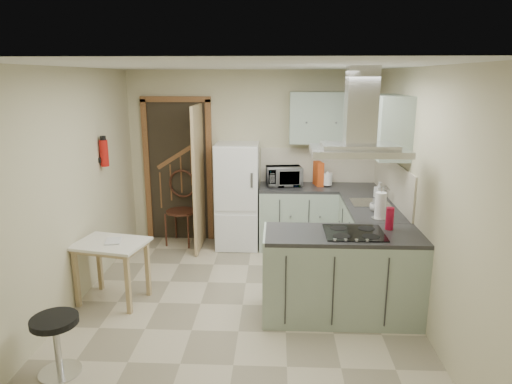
{
  "coord_description": "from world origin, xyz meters",
  "views": [
    {
      "loc": [
        0.35,
        -4.48,
        2.4
      ],
      "look_at": [
        0.13,
        0.45,
        1.15
      ],
      "focal_mm": 32.0,
      "sensor_mm": 36.0,
      "label": 1
    }
  ],
  "objects_px": {
    "fridge": "(238,196)",
    "drop_leaf_table": "(113,272)",
    "extractor_hood": "(359,151)",
    "microwave": "(284,176)",
    "peninsula": "(342,275)",
    "bentwood_chair": "(181,211)",
    "stool": "(57,345)"
  },
  "relations": [
    {
      "from": "fridge",
      "to": "drop_leaf_table",
      "type": "bearing_deg",
      "value": -124.54
    },
    {
      "from": "extractor_hood",
      "to": "microwave",
      "type": "relative_size",
      "value": 1.85
    },
    {
      "from": "fridge",
      "to": "extractor_hood",
      "type": "distance_m",
      "value": 2.57
    },
    {
      "from": "peninsula",
      "to": "microwave",
      "type": "bearing_deg",
      "value": 105.7
    },
    {
      "from": "peninsula",
      "to": "bentwood_chair",
      "type": "bearing_deg",
      "value": 135.42
    },
    {
      "from": "drop_leaf_table",
      "to": "microwave",
      "type": "distance_m",
      "value": 2.69
    },
    {
      "from": "extractor_hood",
      "to": "microwave",
      "type": "xyz_separation_m",
      "value": [
        -0.67,
        2.01,
        -0.69
      ]
    },
    {
      "from": "stool",
      "to": "extractor_hood",
      "type": "bearing_deg",
      "value": 22.36
    },
    {
      "from": "drop_leaf_table",
      "to": "bentwood_chair",
      "type": "height_order",
      "value": "bentwood_chair"
    },
    {
      "from": "extractor_hood",
      "to": "stool",
      "type": "relative_size",
      "value": 1.76
    },
    {
      "from": "drop_leaf_table",
      "to": "microwave",
      "type": "relative_size",
      "value": 1.5
    },
    {
      "from": "drop_leaf_table",
      "to": "stool",
      "type": "xyz_separation_m",
      "value": [
        -0.02,
        -1.27,
        -0.09
      ]
    },
    {
      "from": "bentwood_chair",
      "to": "microwave",
      "type": "height_order",
      "value": "microwave"
    },
    {
      "from": "fridge",
      "to": "stool",
      "type": "height_order",
      "value": "fridge"
    },
    {
      "from": "stool",
      "to": "peninsula",
      "type": "bearing_deg",
      "value": 23.17
    },
    {
      "from": "fridge",
      "to": "peninsula",
      "type": "bearing_deg",
      "value": -58.26
    },
    {
      "from": "fridge",
      "to": "microwave",
      "type": "xyz_separation_m",
      "value": [
        0.66,
        0.03,
        0.28
      ]
    },
    {
      "from": "extractor_hood",
      "to": "bentwood_chair",
      "type": "bearing_deg",
      "value": 136.78
    },
    {
      "from": "fridge",
      "to": "bentwood_chair",
      "type": "relative_size",
      "value": 1.53
    },
    {
      "from": "microwave",
      "to": "fridge",
      "type": "bearing_deg",
      "value": 174.07
    },
    {
      "from": "extractor_hood",
      "to": "bentwood_chair",
      "type": "height_order",
      "value": "extractor_hood"
    },
    {
      "from": "fridge",
      "to": "peninsula",
      "type": "xyz_separation_m",
      "value": [
        1.22,
        -1.98,
        -0.3
      ]
    },
    {
      "from": "fridge",
      "to": "peninsula",
      "type": "height_order",
      "value": "fridge"
    },
    {
      "from": "fridge",
      "to": "stool",
      "type": "xyz_separation_m",
      "value": [
        -1.24,
        -3.03,
        -0.49
      ]
    },
    {
      "from": "peninsula",
      "to": "bentwood_chair",
      "type": "xyz_separation_m",
      "value": [
        -2.06,
        2.03,
        0.04
      ]
    },
    {
      "from": "stool",
      "to": "microwave",
      "type": "xyz_separation_m",
      "value": [
        1.9,
        3.07,
        0.78
      ]
    },
    {
      "from": "stool",
      "to": "fridge",
      "type": "bearing_deg",
      "value": 67.82
    },
    {
      "from": "fridge",
      "to": "drop_leaf_table",
      "type": "relative_size",
      "value": 2.06
    },
    {
      "from": "extractor_hood",
      "to": "microwave",
      "type": "bearing_deg",
      "value": 108.3
    },
    {
      "from": "extractor_hood",
      "to": "bentwood_chair",
      "type": "relative_size",
      "value": 0.92
    },
    {
      "from": "bentwood_chair",
      "to": "stool",
      "type": "relative_size",
      "value": 1.91
    },
    {
      "from": "peninsula",
      "to": "microwave",
      "type": "relative_size",
      "value": 3.19
    }
  ]
}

